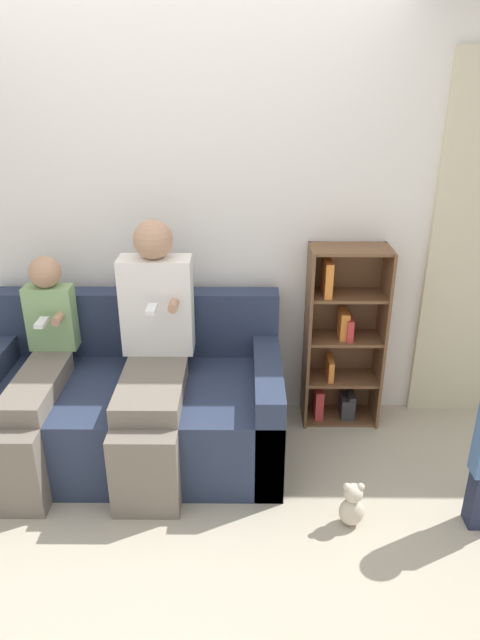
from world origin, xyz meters
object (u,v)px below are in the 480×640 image
Objects in this scene: couch at (131,406)px; adult_seated at (153,349)px; teddy_bear at (352,505)px; bookshelf at (341,339)px; child_seated at (38,373)px.

couch is 1.29× the size of adult_seated.
teddy_bear is at bearing -28.55° from adult_seated.
bookshelf reaches higher than teddy_bear.
adult_seated is (0.17, -0.07, 0.41)m from couch.
adult_seated is at bearing 5.55° from child_seated.
couch is 1.51× the size of bookshelf.
couch is at bearing 152.30° from teddy_bear.
adult_seated is 5.37× the size of teddy_bear.
teddy_bear is (-0.07, -0.99, -0.44)m from bookshelf.
couch is 1.53× the size of child_seated.
bookshelf is 1.08m from teddy_bear.
couch is 1.37m from teddy_bear.
adult_seated is at bearing 151.45° from teddy_bear.
teddy_bear is (1.04, -0.56, -0.58)m from adult_seated.
adult_seated is at bearing -22.09° from couch.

